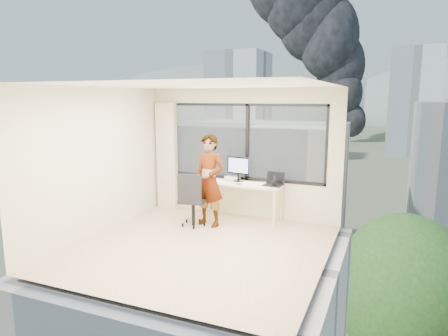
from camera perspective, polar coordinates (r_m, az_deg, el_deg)
The scene contains 24 objects.
floor at distance 6.70m, azimuth -3.36°, elevation -11.13°, with size 4.00×4.00×0.01m, color #D6B88B.
ceiling at distance 6.25m, azimuth -3.61°, elevation 11.69°, with size 4.00×4.00×0.01m, color white.
wall_front at distance 4.68m, azimuth -14.36°, elevation -4.11°, with size 4.00×0.01×2.60m, color beige.
wall_left at distance 7.44m, azimuth -17.46°, elevation 0.93°, with size 0.01×4.00×2.60m, color beige.
wall_right at distance 5.77m, azimuth 14.67°, elevation -1.47°, with size 0.01×4.00×2.60m, color beige.
window_wall at distance 8.12m, azimuth 3.05°, elevation 3.72°, with size 3.30×0.16×1.55m, color black, non-canonical shape.
curtain at distance 8.81m, azimuth -8.14°, elevation 1.67°, with size 0.45×0.14×2.30m, color beige.
desk at distance 8.04m, azimuth 1.82°, elevation -4.69°, with size 1.80×0.60×0.75m, color beige.
chair at distance 7.61m, azimuth -4.43°, elevation -4.36°, with size 0.54×0.54×1.06m, color black, non-canonical shape.
person at distance 7.54m, azimuth -2.10°, elevation -1.80°, with size 0.64×0.42×1.74m, color #2D2D33.
monitor at distance 8.02m, azimuth 2.09°, elevation -0.13°, with size 0.50×0.11×0.50m, color black, non-canonical shape.
game_console at distance 8.22m, azimuth 1.29°, elevation -1.42°, with size 0.28×0.23×0.07m, color white.
laptop at distance 7.69m, azimuth 7.03°, elevation -1.67°, with size 0.36×0.38×0.23m, color black, non-canonical shape.
cellphone at distance 7.79m, azimuth 2.11°, elevation -2.29°, with size 0.10×0.04×0.01m, color black.
pen_cup at distance 7.64m, azimuth 7.14°, elevation -2.22°, with size 0.09×0.09×0.11m, color black.
handbag at distance 7.88m, azimuth 7.60°, elevation -1.44°, with size 0.29×0.15×0.22m, color #0C4A44.
exterior_ground at distance 126.70m, azimuth 21.24°, elevation 1.92°, with size 400.00×400.00×0.04m, color #515B3D.
near_bldg_a at distance 38.66m, azimuth 4.28°, elevation -4.08°, with size 16.00×12.00×14.00m, color beige.
far_tower_a at distance 107.48m, azimuth 2.13°, elevation 8.75°, with size 14.00×14.00×28.00m, color silver.
far_tower_b at distance 125.72m, azimuth 25.36°, elevation 8.45°, with size 13.00×13.00×30.00m, color silver.
far_tower_d at distance 167.87m, azimuth 0.72°, elevation 8.20°, with size 16.00×14.00×22.00m, color silver.
hill_a at distance 348.36m, azimuth 2.03°, elevation 7.34°, with size 288.00×216.00×90.00m, color slate.
tree_a at distance 35.61m, azimuth -10.98°, elevation -10.55°, with size 7.00×7.00×8.00m, color #25501A, non-canonical shape.
tree_b at distance 26.47m, azimuth 23.96°, elevation -17.63°, with size 7.60×7.60×9.00m, color #25501A, non-canonical shape.
Camera 1 is at (2.76, -5.60, 2.42)m, focal length 32.05 mm.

